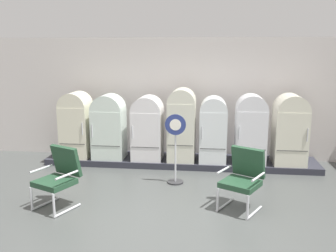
{
  "coord_description": "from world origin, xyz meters",
  "views": [
    {
      "loc": [
        0.65,
        -5.08,
        2.63
      ],
      "look_at": [
        -0.26,
        2.75,
        0.95
      ],
      "focal_mm": 39.33,
      "sensor_mm": 36.0,
      "label": 1
    }
  ],
  "objects_px": {
    "armchair_right": "(243,176)",
    "refrigerator_4": "(213,127)",
    "refrigerator_0": "(76,123)",
    "refrigerator_2": "(148,126)",
    "refrigerator_5": "(251,127)",
    "sign_stand": "(175,152)",
    "refrigerator_1": "(109,125)",
    "refrigerator_3": "(182,122)",
    "refrigerator_6": "(290,127)",
    "armchair_left": "(59,175)"
  },
  "relations": [
    {
      "from": "refrigerator_1",
      "to": "refrigerator_3",
      "type": "relative_size",
      "value": 0.91
    },
    {
      "from": "sign_stand",
      "to": "refrigerator_3",
      "type": "bearing_deg",
      "value": 88.25
    },
    {
      "from": "refrigerator_0",
      "to": "sign_stand",
      "type": "relative_size",
      "value": 1.09
    },
    {
      "from": "refrigerator_2",
      "to": "refrigerator_5",
      "type": "height_order",
      "value": "refrigerator_5"
    },
    {
      "from": "refrigerator_2",
      "to": "refrigerator_4",
      "type": "bearing_deg",
      "value": -0.19
    },
    {
      "from": "refrigerator_1",
      "to": "armchair_left",
      "type": "height_order",
      "value": "refrigerator_1"
    },
    {
      "from": "refrigerator_5",
      "to": "armchair_left",
      "type": "xyz_separation_m",
      "value": [
        -3.37,
        -2.4,
        -0.38
      ]
    },
    {
      "from": "refrigerator_6",
      "to": "refrigerator_5",
      "type": "bearing_deg",
      "value": -176.73
    },
    {
      "from": "refrigerator_3",
      "to": "refrigerator_6",
      "type": "height_order",
      "value": "refrigerator_3"
    },
    {
      "from": "refrigerator_4",
      "to": "refrigerator_0",
      "type": "bearing_deg",
      "value": 179.96
    },
    {
      "from": "refrigerator_5",
      "to": "refrigerator_3",
      "type": "bearing_deg",
      "value": 178.87
    },
    {
      "from": "refrigerator_1",
      "to": "refrigerator_4",
      "type": "bearing_deg",
      "value": 0.54
    },
    {
      "from": "armchair_left",
      "to": "armchair_right",
      "type": "bearing_deg",
      "value": 5.34
    },
    {
      "from": "refrigerator_5",
      "to": "sign_stand",
      "type": "distance_m",
      "value": 1.91
    },
    {
      "from": "sign_stand",
      "to": "refrigerator_5",
      "type": "bearing_deg",
      "value": 35.18
    },
    {
      "from": "armchair_right",
      "to": "refrigerator_4",
      "type": "bearing_deg",
      "value": 102.96
    },
    {
      "from": "refrigerator_4",
      "to": "refrigerator_6",
      "type": "relative_size",
      "value": 0.95
    },
    {
      "from": "refrigerator_3",
      "to": "refrigerator_0",
      "type": "bearing_deg",
      "value": -179.87
    },
    {
      "from": "refrigerator_1",
      "to": "refrigerator_2",
      "type": "height_order",
      "value": "refrigerator_1"
    },
    {
      "from": "refrigerator_5",
      "to": "sign_stand",
      "type": "bearing_deg",
      "value": -144.82
    },
    {
      "from": "refrigerator_5",
      "to": "refrigerator_6",
      "type": "relative_size",
      "value": 0.99
    },
    {
      "from": "refrigerator_6",
      "to": "armchair_right",
      "type": "xyz_separation_m",
      "value": [
        -1.16,
        -2.16,
        -0.38
      ]
    },
    {
      "from": "refrigerator_2",
      "to": "refrigerator_6",
      "type": "distance_m",
      "value": 3.12
    },
    {
      "from": "refrigerator_5",
      "to": "refrigerator_4",
      "type": "bearing_deg",
      "value": 178.45
    },
    {
      "from": "refrigerator_1",
      "to": "refrigerator_6",
      "type": "height_order",
      "value": "refrigerator_6"
    },
    {
      "from": "refrigerator_2",
      "to": "refrigerator_5",
      "type": "bearing_deg",
      "value": -0.67
    },
    {
      "from": "refrigerator_3",
      "to": "refrigerator_4",
      "type": "bearing_deg",
      "value": -0.64
    },
    {
      "from": "refrigerator_0",
      "to": "refrigerator_1",
      "type": "bearing_deg",
      "value": -1.8
    },
    {
      "from": "refrigerator_2",
      "to": "refrigerator_0",
      "type": "bearing_deg",
      "value": -179.91
    },
    {
      "from": "refrigerator_1",
      "to": "refrigerator_6",
      "type": "distance_m",
      "value": 4.01
    },
    {
      "from": "refrigerator_0",
      "to": "refrigerator_5",
      "type": "height_order",
      "value": "refrigerator_5"
    },
    {
      "from": "refrigerator_0",
      "to": "refrigerator_4",
      "type": "relative_size",
      "value": 1.04
    },
    {
      "from": "refrigerator_1",
      "to": "refrigerator_3",
      "type": "xyz_separation_m",
      "value": [
        1.66,
        0.03,
        0.09
      ]
    },
    {
      "from": "refrigerator_4",
      "to": "refrigerator_2",
      "type": "bearing_deg",
      "value": 179.81
    },
    {
      "from": "refrigerator_1",
      "to": "sign_stand",
      "type": "bearing_deg",
      "value": -33.76
    },
    {
      "from": "refrigerator_2",
      "to": "sign_stand",
      "type": "relative_size",
      "value": 1.04
    },
    {
      "from": "refrigerator_2",
      "to": "refrigerator_5",
      "type": "distance_m",
      "value": 2.28
    },
    {
      "from": "refrigerator_1",
      "to": "armchair_left",
      "type": "xyz_separation_m",
      "value": [
        -0.19,
        -2.4,
        -0.35
      ]
    },
    {
      "from": "refrigerator_0",
      "to": "refrigerator_1",
      "type": "xyz_separation_m",
      "value": [
        0.77,
        -0.02,
        -0.03
      ]
    },
    {
      "from": "refrigerator_1",
      "to": "refrigerator_5",
      "type": "relative_size",
      "value": 0.97
    },
    {
      "from": "refrigerator_6",
      "to": "sign_stand",
      "type": "relative_size",
      "value": 1.1
    },
    {
      "from": "refrigerator_0",
      "to": "refrigerator_2",
      "type": "height_order",
      "value": "refrigerator_0"
    },
    {
      "from": "refrigerator_1",
      "to": "sign_stand",
      "type": "height_order",
      "value": "refrigerator_1"
    },
    {
      "from": "refrigerator_3",
      "to": "refrigerator_4",
      "type": "height_order",
      "value": "refrigerator_3"
    },
    {
      "from": "sign_stand",
      "to": "refrigerator_2",
      "type": "bearing_deg",
      "value": 123.49
    },
    {
      "from": "refrigerator_2",
      "to": "refrigerator_6",
      "type": "height_order",
      "value": "refrigerator_6"
    },
    {
      "from": "refrigerator_3",
      "to": "refrigerator_6",
      "type": "relative_size",
      "value": 1.06
    },
    {
      "from": "refrigerator_5",
      "to": "sign_stand",
      "type": "relative_size",
      "value": 1.09
    },
    {
      "from": "armchair_right",
      "to": "refrigerator_3",
      "type": "bearing_deg",
      "value": 119.02
    },
    {
      "from": "refrigerator_2",
      "to": "refrigerator_4",
      "type": "distance_m",
      "value": 1.47
    }
  ]
}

